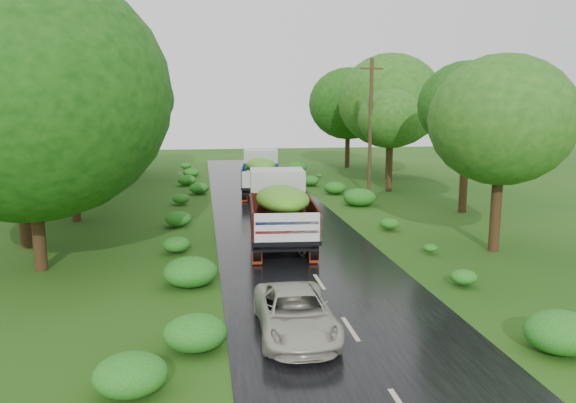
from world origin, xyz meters
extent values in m
plane|color=#18450E|center=(0.00, 0.00, 0.00)|extent=(120.00, 120.00, 0.00)
cube|color=black|center=(0.00, 5.00, 0.01)|extent=(6.50, 80.00, 0.02)
cube|color=#BFB78C|center=(0.00, 0.00, 0.02)|extent=(0.12, 1.60, 0.00)
cube|color=#BFB78C|center=(0.00, 4.00, 0.02)|extent=(0.12, 1.60, 0.00)
cube|color=#BFB78C|center=(0.00, 8.00, 0.02)|extent=(0.12, 1.60, 0.00)
cube|color=#BFB78C|center=(0.00, 12.00, 0.02)|extent=(0.12, 1.60, 0.00)
cube|color=#BFB78C|center=(0.00, 16.00, 0.02)|extent=(0.12, 1.60, 0.00)
cube|color=#BFB78C|center=(0.00, 20.00, 0.02)|extent=(0.12, 1.60, 0.00)
cube|color=#BFB78C|center=(0.00, 24.00, 0.02)|extent=(0.12, 1.60, 0.00)
cube|color=#BFB78C|center=(0.00, 28.00, 0.02)|extent=(0.12, 1.60, 0.00)
cube|color=#BFB78C|center=(0.00, 32.00, 0.02)|extent=(0.12, 1.60, 0.00)
cube|color=#BFB78C|center=(0.00, 36.00, 0.02)|extent=(0.12, 1.60, 0.00)
cube|color=#BFB78C|center=(0.00, 40.00, 0.02)|extent=(0.12, 1.60, 0.00)
cube|color=black|center=(-0.60, 9.01, 0.71)|extent=(2.31, 6.23, 0.30)
cylinder|color=black|center=(-1.49, 11.30, 0.54)|extent=(0.38, 1.10, 1.09)
cylinder|color=black|center=(0.61, 11.15, 0.54)|extent=(0.38, 1.10, 1.09)
cylinder|color=black|center=(-1.75, 7.70, 0.54)|extent=(0.38, 1.10, 1.09)
cylinder|color=black|center=(0.35, 7.54, 0.54)|extent=(0.38, 1.10, 1.09)
cylinder|color=black|center=(-1.83, 6.59, 0.54)|extent=(0.38, 1.10, 1.09)
cylinder|color=black|center=(0.27, 6.44, 0.54)|extent=(0.38, 1.10, 1.09)
cube|color=maroon|center=(-1.85, 6.22, 0.30)|extent=(0.37, 0.07, 0.49)
cube|color=maroon|center=(0.25, 6.07, 0.30)|extent=(0.37, 0.07, 0.49)
cube|color=silver|center=(-0.42, 11.44, 1.89)|extent=(2.54, 2.23, 2.06)
cube|color=black|center=(-0.68, 7.87, 0.94)|extent=(2.83, 4.84, 0.17)
cube|color=#44160C|center=(-1.88, 7.96, 1.55)|extent=(0.42, 4.66, 1.03)
cube|color=#44160C|center=(0.52, 7.78, 1.55)|extent=(0.42, 4.66, 1.03)
cube|color=#44160C|center=(-0.51, 10.15, 1.55)|extent=(2.50, 0.27, 1.03)
cube|color=silver|center=(-0.84, 5.59, 1.55)|extent=(2.50, 0.27, 1.03)
ellipsoid|color=#3B8B19|center=(-0.68, 7.87, 2.20)|extent=(2.37, 4.06, 1.09)
cube|color=black|center=(-0.04, 22.17, 0.67)|extent=(2.36, 5.92, 0.29)
cylinder|color=black|center=(-0.81, 24.36, 0.51)|extent=(0.39, 1.05, 1.02)
cylinder|color=black|center=(1.17, 24.15, 0.51)|extent=(0.39, 1.05, 1.02)
cylinder|color=black|center=(-1.17, 20.97, 0.51)|extent=(0.39, 1.05, 1.02)
cylinder|color=black|center=(0.81, 20.76, 0.51)|extent=(0.39, 1.05, 1.02)
cylinder|color=black|center=(-1.28, 19.93, 0.51)|extent=(0.39, 1.05, 1.02)
cylinder|color=black|center=(0.70, 19.72, 0.51)|extent=(0.39, 1.05, 1.02)
cube|color=maroon|center=(-1.32, 19.58, 0.29)|extent=(0.35, 0.08, 0.46)
cube|color=maroon|center=(0.66, 19.37, 0.29)|extent=(0.35, 0.08, 0.46)
cube|color=silver|center=(0.20, 24.46, 1.78)|extent=(2.45, 2.17, 1.95)
cube|color=black|center=(-0.16, 21.10, 0.89)|extent=(2.81, 4.63, 0.16)
cube|color=navy|center=(-1.29, 21.22, 1.46)|extent=(0.55, 4.39, 0.97)
cube|color=navy|center=(0.98, 20.98, 1.46)|extent=(0.55, 4.39, 0.97)
cube|color=navy|center=(0.07, 23.25, 1.46)|extent=(2.35, 0.33, 0.97)
cube|color=silver|center=(-0.38, 18.95, 1.46)|extent=(2.35, 0.33, 0.97)
ellipsoid|color=#3B8B19|center=(-0.16, 21.10, 2.07)|extent=(2.36, 3.89, 1.02)
imported|color=#B5B4A1|center=(-1.49, -0.12, 0.59)|extent=(1.96, 4.13, 1.14)
cylinder|color=#382616|center=(6.94, 21.35, 4.34)|extent=(0.26, 0.26, 8.68)
cube|color=#382616|center=(6.94, 21.35, 8.03)|extent=(1.52, 0.25, 0.11)
cylinder|color=black|center=(-9.53, 6.86, 3.51)|extent=(0.45, 0.45, 7.03)
ellipsoid|color=#11400C|center=(-9.53, 6.86, 6.18)|extent=(4.39, 4.39, 3.96)
cylinder|color=black|center=(-11.03, 10.33, 3.97)|extent=(0.47, 0.47, 7.94)
ellipsoid|color=#11400C|center=(-11.03, 10.33, 6.99)|extent=(3.85, 3.85, 3.46)
cylinder|color=black|center=(-10.11, 15.45, 3.24)|extent=(0.44, 0.44, 6.49)
ellipsoid|color=#11400C|center=(-10.11, 15.45, 5.71)|extent=(4.21, 4.21, 3.79)
cylinder|color=black|center=(-11.55, 20.64, 4.24)|extent=(0.48, 0.48, 8.47)
ellipsoid|color=#11400C|center=(-11.55, 20.64, 7.46)|extent=(4.02, 4.02, 3.62)
cylinder|color=black|center=(-10.00, 26.08, 3.44)|extent=(0.44, 0.44, 6.87)
ellipsoid|color=#11400C|center=(-10.00, 26.08, 6.05)|extent=(3.33, 3.33, 3.00)
cylinder|color=black|center=(-10.69, 31.34, 3.79)|extent=(0.46, 0.46, 7.58)
ellipsoid|color=#11400C|center=(-10.69, 31.34, 6.67)|extent=(4.31, 4.31, 3.88)
cylinder|color=black|center=(-8.98, 36.17, 3.53)|extent=(0.45, 0.45, 7.07)
ellipsoid|color=#11400C|center=(-8.98, 36.17, 6.22)|extent=(3.46, 3.46, 3.11)
cylinder|color=black|center=(7.77, 6.87, 2.98)|extent=(0.42, 0.42, 5.96)
ellipsoid|color=#1C5415|center=(7.77, 6.87, 5.24)|extent=(3.36, 3.36, 3.02)
cylinder|color=black|center=(10.25, 14.80, 3.27)|extent=(0.44, 0.44, 6.53)
ellipsoid|color=#1C5415|center=(10.25, 14.80, 5.75)|extent=(3.25, 3.25, 2.92)
cylinder|color=black|center=(8.68, 22.48, 2.77)|extent=(0.41, 0.41, 5.53)
ellipsoid|color=#1C5415|center=(8.68, 22.48, 4.87)|extent=(2.95, 2.95, 2.66)
cylinder|color=black|center=(10.81, 28.94, 3.44)|extent=(0.45, 0.45, 6.88)
ellipsoid|color=#1C5415|center=(10.81, 28.94, 6.06)|extent=(4.03, 4.03, 3.62)
cylinder|color=black|center=(9.52, 36.82, 3.32)|extent=(0.44, 0.44, 6.64)
ellipsoid|color=#1C5415|center=(9.52, 36.82, 5.84)|extent=(3.80, 3.80, 3.42)
camera|label=1|loc=(-3.74, -13.57, 5.89)|focal=35.00mm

